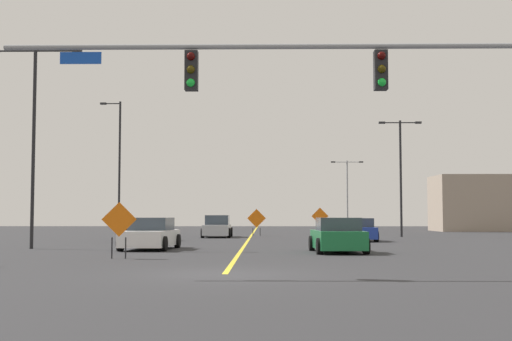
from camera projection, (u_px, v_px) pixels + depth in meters
The scene contains 16 objects.
ground at pixel (225, 274), 17.58m from camera, with size 146.58×146.58×0.00m, color #2D2D30.
road_centre_stripe at pixel (253, 233), 58.21m from camera, with size 0.16×81.43×0.01m.
traffic_signal_assembly at pixel (370, 86), 17.84m from camera, with size 15.08×0.44×6.47m.
street_lamp_near_left at pixel (118, 163), 50.08m from camera, with size 1.57×0.24×9.93m.
street_lamp_mid_left at pixel (401, 168), 47.51m from camera, with size 2.99×0.24×8.15m.
street_lamp_far_left at pixel (34, 129), 31.03m from camera, with size 4.27×0.24×9.23m.
street_lamp_near_right at pixel (347, 188), 73.35m from camera, with size 3.49×0.24×7.39m.
construction_sign_right_lane at pixel (119, 223), 23.95m from camera, with size 1.22×0.19×1.99m.
construction_sign_left_lane at pixel (257, 219), 49.78m from camera, with size 1.37×0.16×1.96m.
construction_sign_left_shoulder at pixel (320, 218), 51.26m from camera, with size 1.27×0.32×2.08m.
car_silver_mid at pixel (217, 227), 46.60m from camera, with size 1.99×4.36×1.51m.
car_green_near at pixel (338, 236), 27.72m from camera, with size 2.18×4.04×1.42m.
car_black_distant at pixel (148, 230), 39.83m from camera, with size 2.19×4.43×1.36m.
car_white_passing at pixel (151, 235), 30.24m from camera, with size 2.29×4.51×1.41m.
car_blue_approaching at pixel (356, 230), 39.86m from camera, with size 2.09×4.42×1.34m.
roadside_building_east at pixel (482, 203), 63.89m from camera, with size 8.87×5.68×5.21m.
Camera 1 is at (1.06, -17.71, 1.54)m, focal length 47.68 mm.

